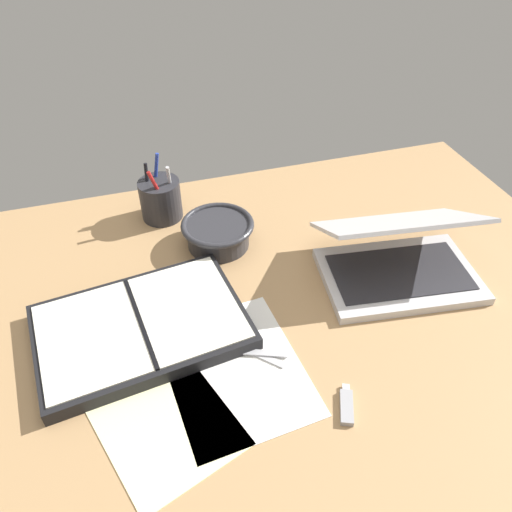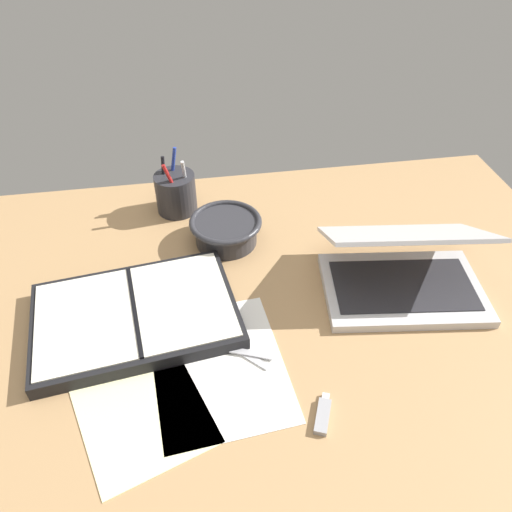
{
  "view_description": "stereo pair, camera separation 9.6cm",
  "coord_description": "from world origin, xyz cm",
  "px_view_note": "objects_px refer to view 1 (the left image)",
  "views": [
    {
      "loc": [
        -20.5,
        -60.31,
        71.55
      ],
      "look_at": [
        0.53,
        9.13,
        9.0
      ],
      "focal_mm": 35.0,
      "sensor_mm": 36.0,
      "label": 1
    },
    {
      "loc": [
        -11.18,
        -62.47,
        71.55
      ],
      "look_at": [
        0.53,
        9.13,
        9.0
      ],
      "focal_mm": 35.0,
      "sensor_mm": 36.0,
      "label": 2
    }
  ],
  "objects_px": {
    "planner": "(141,327)",
    "bowl": "(218,232)",
    "pen_cup": "(161,199)",
    "scissors": "(231,347)",
    "laptop": "(398,257)"
  },
  "relations": [
    {
      "from": "scissors",
      "to": "bowl",
      "type": "bearing_deg",
      "value": 114.35
    },
    {
      "from": "bowl",
      "to": "planner",
      "type": "height_order",
      "value": "bowl"
    },
    {
      "from": "laptop",
      "to": "bowl",
      "type": "relative_size",
      "value": 2.12
    },
    {
      "from": "bowl",
      "to": "scissors",
      "type": "height_order",
      "value": "bowl"
    },
    {
      "from": "bowl",
      "to": "planner",
      "type": "relative_size",
      "value": 0.4
    },
    {
      "from": "pen_cup",
      "to": "bowl",
      "type": "bearing_deg",
      "value": -54.3
    },
    {
      "from": "pen_cup",
      "to": "laptop",
      "type": "bearing_deg",
      "value": -38.36
    },
    {
      "from": "laptop",
      "to": "scissors",
      "type": "distance_m",
      "value": 0.39
    },
    {
      "from": "planner",
      "to": "bowl",
      "type": "bearing_deg",
      "value": 39.71
    },
    {
      "from": "bowl",
      "to": "pen_cup",
      "type": "distance_m",
      "value": 0.17
    },
    {
      "from": "pen_cup",
      "to": "scissors",
      "type": "bearing_deg",
      "value": -82.96
    },
    {
      "from": "laptop",
      "to": "bowl",
      "type": "distance_m",
      "value": 0.38
    },
    {
      "from": "planner",
      "to": "laptop",
      "type": "bearing_deg",
      "value": -6.24
    },
    {
      "from": "bowl",
      "to": "pen_cup",
      "type": "xyz_separation_m",
      "value": [
        -0.1,
        0.14,
        0.01
      ]
    },
    {
      "from": "pen_cup",
      "to": "planner",
      "type": "relative_size",
      "value": 0.38
    }
  ]
}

